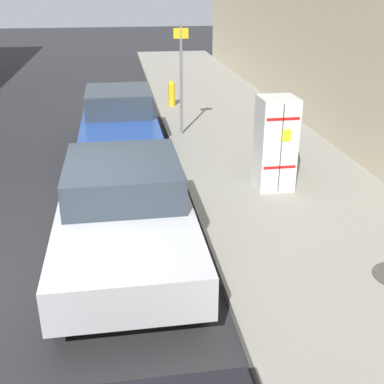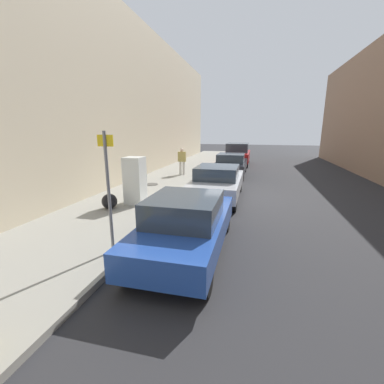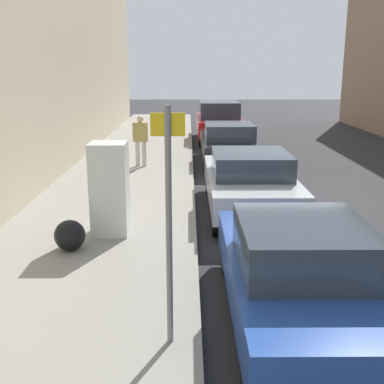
# 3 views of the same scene
# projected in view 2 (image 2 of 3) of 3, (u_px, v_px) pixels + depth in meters

# --- Properties ---
(ground_plane) EXTENTS (80.00, 80.00, 0.00)m
(ground_plane) POSITION_uv_depth(u_px,v_px,m) (237.00, 197.00, 11.04)
(ground_plane) COLOR #28282B
(sidewalk_slab) EXTENTS (3.86, 44.00, 0.14)m
(sidewalk_slab) POSITION_uv_depth(u_px,v_px,m) (152.00, 191.00, 11.95)
(sidewalk_slab) COLOR gray
(sidewalk_slab) RESTS_ON ground
(building_facade_near) EXTENTS (1.50, 39.60, 8.76)m
(building_facade_near) POSITION_uv_depth(u_px,v_px,m) (93.00, 94.00, 11.55)
(building_facade_near) COLOR beige
(building_facade_near) RESTS_ON ground
(discarded_refrigerator) EXTENTS (0.67, 0.68, 1.74)m
(discarded_refrigerator) POSITION_uv_depth(u_px,v_px,m) (135.00, 180.00, 9.52)
(discarded_refrigerator) COLOR silver
(discarded_refrigerator) RESTS_ON sidewalk_slab
(manhole_cover) EXTENTS (0.70, 0.70, 0.02)m
(manhole_cover) POSITION_uv_depth(u_px,v_px,m) (151.00, 184.00, 12.96)
(manhole_cover) COLOR #47443F
(manhole_cover) RESTS_ON sidewalk_slab
(street_sign_post) EXTENTS (0.36, 0.07, 2.69)m
(street_sign_post) POSITION_uv_depth(u_px,v_px,m) (108.00, 187.00, 5.53)
(street_sign_post) COLOR slate
(street_sign_post) RESTS_ON sidewalk_slab
(trash_bag) EXTENTS (0.53, 0.53, 0.53)m
(trash_bag) POSITION_uv_depth(u_px,v_px,m) (110.00, 201.00, 8.97)
(trash_bag) COLOR black
(trash_bag) RESTS_ON sidewalk_slab
(pedestrian_walking_far) EXTENTS (0.47, 0.22, 1.61)m
(pedestrian_walking_far) POSITION_uv_depth(u_px,v_px,m) (182.00, 160.00, 15.61)
(pedestrian_walking_far) COLOR beige
(pedestrian_walking_far) RESTS_ON sidewalk_slab
(parked_hatchback_blue) EXTENTS (1.72, 4.19, 1.42)m
(parked_hatchback_blue) POSITION_uv_depth(u_px,v_px,m) (186.00, 224.00, 5.95)
(parked_hatchback_blue) COLOR #23479E
(parked_hatchback_blue) RESTS_ON ground
(parked_sedan_silver) EXTENTS (1.86, 4.42, 1.41)m
(parked_sedan_silver) POSITION_uv_depth(u_px,v_px,m) (218.00, 182.00, 10.62)
(parked_sedan_silver) COLOR silver
(parked_sedan_silver) RESTS_ON ground
(parked_sedan_dark) EXTENTS (1.81, 4.55, 1.40)m
(parked_sedan_dark) POSITION_uv_depth(u_px,v_px,m) (231.00, 164.00, 16.02)
(parked_sedan_dark) COLOR black
(parked_sedan_dark) RESTS_ON ground
(parked_suv_red) EXTENTS (1.92, 4.58, 1.76)m
(parked_suv_red) POSITION_uv_depth(u_px,v_px,m) (237.00, 154.00, 21.03)
(parked_suv_red) COLOR red
(parked_suv_red) RESTS_ON ground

